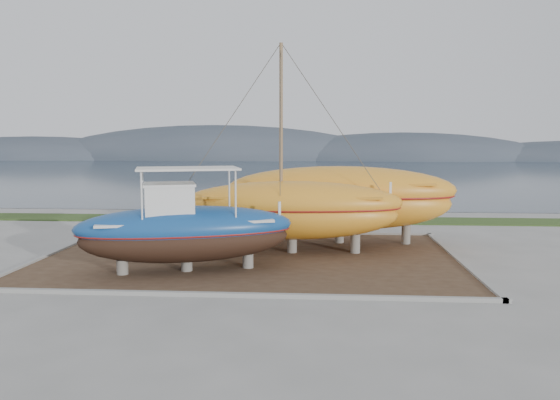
# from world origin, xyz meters

# --- Properties ---
(ground) EXTENTS (140.00, 140.00, 0.00)m
(ground) POSITION_xyz_m (0.00, 0.00, 0.00)
(ground) COLOR gray
(ground) RESTS_ON ground
(dirt_patch) EXTENTS (18.00, 12.00, 0.06)m
(dirt_patch) POSITION_xyz_m (0.00, 4.00, 0.03)
(dirt_patch) COLOR #422D1E
(dirt_patch) RESTS_ON ground
(curb_frame) EXTENTS (18.60, 12.60, 0.15)m
(curb_frame) POSITION_xyz_m (0.00, 4.00, 0.07)
(curb_frame) COLOR gray
(curb_frame) RESTS_ON ground
(grass_strip) EXTENTS (44.00, 3.00, 0.08)m
(grass_strip) POSITION_xyz_m (0.00, 15.50, 0.04)
(grass_strip) COLOR #284219
(grass_strip) RESTS_ON ground
(sea) EXTENTS (260.00, 100.00, 0.04)m
(sea) POSITION_xyz_m (0.00, 70.00, 0.00)
(sea) COLOR #1D2C3A
(sea) RESTS_ON ground
(mountain_ridge) EXTENTS (200.00, 36.00, 20.00)m
(mountain_ridge) POSITION_xyz_m (0.00, 125.00, 0.00)
(mountain_ridge) COLOR #333D49
(mountain_ridge) RESTS_ON ground
(blue_caique) EXTENTS (8.97, 5.04, 4.12)m
(blue_caique) POSITION_xyz_m (-2.19, 1.19, 2.12)
(blue_caique) COLOR navy
(blue_caique) RESTS_ON dirt_patch
(white_dinghy) EXTENTS (3.99, 2.35, 1.13)m
(white_dinghy) POSITION_xyz_m (-6.41, 6.45, 0.62)
(white_dinghy) COLOR silver
(white_dinghy) RESTS_ON dirt_patch
(orange_sailboat) EXTENTS (10.22, 3.35, 9.49)m
(orange_sailboat) POSITION_xyz_m (1.83, 5.04, 4.81)
(orange_sailboat) COLOR orange
(orange_sailboat) RESTS_ON dirt_patch
(orange_bare_hull) EXTENTS (11.56, 3.66, 3.77)m
(orange_bare_hull) POSITION_xyz_m (4.11, 7.61, 1.94)
(orange_bare_hull) COLOR orange
(orange_bare_hull) RESTS_ON dirt_patch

